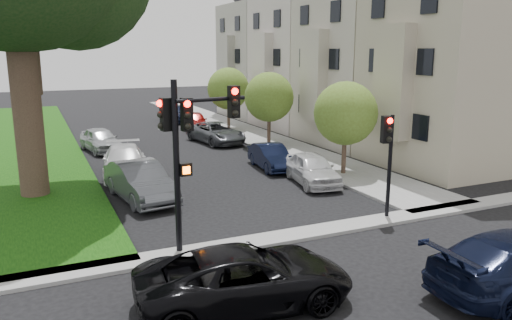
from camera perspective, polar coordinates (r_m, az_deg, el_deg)
name	(u,v)px	position (r m, az deg, el deg)	size (l,w,h in m)	color
ground	(326,260)	(15.09, 7.98, -11.23)	(140.00, 140.00, 0.00)	black
grass_strip	(10,144)	(36.15, -26.31, 1.67)	(8.00, 44.00, 0.12)	#0C3508
sidewalk_right	(235,128)	(38.83, -2.46, 3.63)	(3.50, 44.00, 0.12)	gray
sidewalk_cross	(293,235)	(16.66, 4.30, -8.58)	(60.00, 1.00, 0.12)	gray
house_a	(455,32)	(27.99, 21.80, 13.46)	(7.70, 7.55, 15.97)	#B6A78D
house_b	(365,35)	(33.68, 12.40, 13.74)	(7.70, 7.55, 15.97)	#BBB293
house_c	(307,38)	(39.97, 5.82, 13.72)	(7.70, 7.55, 15.97)	beige
house_d	(265,40)	(46.61, 1.08, 13.59)	(7.70, 7.55, 15.97)	gray
small_tree_a	(345,113)	(24.36, 10.19, 5.26)	(3.06, 3.06, 4.59)	#34261B
small_tree_b	(269,97)	(31.63, 1.50, 7.20)	(3.13, 3.13, 4.69)	#34261B
small_tree_c	(228,89)	(38.12, -3.18, 8.14)	(3.16, 3.16, 4.75)	#34261B
traffic_signal_main	(189,135)	(14.66, -7.66, 2.81)	(2.56, 0.67, 5.23)	black
traffic_signal_secondary	(388,148)	(18.19, 14.84, 1.38)	(0.51, 0.41, 3.82)	black
car_cross_near	(245,278)	(12.22, -1.26, -13.29)	(2.41, 5.23, 1.45)	black
car_parked_0	(312,169)	(23.00, 6.45, -0.99)	(1.68, 4.16, 1.42)	silver
car_parked_1	(271,157)	(25.74, 1.74, 0.38)	(1.35, 3.88, 1.28)	black
car_parked_2	(216,133)	(33.05, -4.56, 3.13)	(2.26, 4.91, 1.36)	#3F4247
car_parked_3	(195,121)	(38.38, -6.99, 4.43)	(1.68, 4.18, 1.42)	maroon
car_parked_4	(176,114)	(43.43, -9.12, 5.25)	(1.91, 4.70, 1.36)	black
car_parked_5	(140,182)	(20.89, -13.09, -2.41)	(1.66, 4.76, 1.57)	#3F4247
car_parked_6	(124,161)	(25.16, -14.80, -0.14)	(2.02, 4.96, 1.44)	silver
car_parked_7	(101,140)	(31.60, -17.32, 2.22)	(1.69, 4.20, 1.43)	#999BA0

